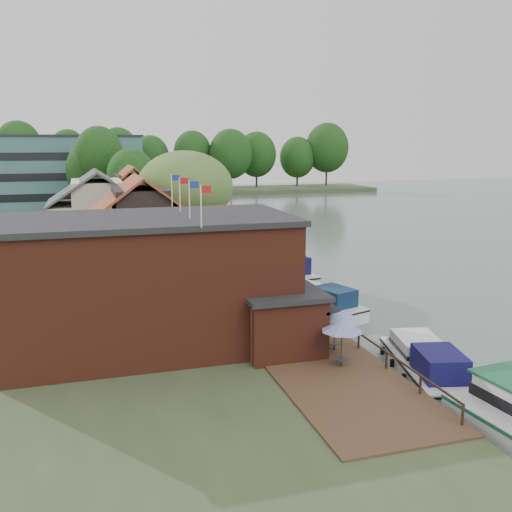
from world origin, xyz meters
TOP-DOWN VIEW (x-y plane):
  - ground at (0.00, 0.00)m, footprint 260.00×260.00m
  - quay_deck at (-8.00, 10.00)m, footprint 6.00×50.00m
  - quay_rail at (-5.30, 10.50)m, footprint 0.20×49.00m
  - pub at (-14.00, -1.00)m, footprint 20.00×11.00m
  - hotel_block at (-22.00, 70.00)m, footprint 25.40×12.40m
  - cottage_a at (-15.00, 14.00)m, footprint 8.60×7.60m
  - cottage_b at (-18.00, 24.00)m, footprint 9.60×8.60m
  - cottage_c at (-14.00, 33.00)m, footprint 7.60×7.60m
  - willow at (-10.50, 19.00)m, footprint 8.60×8.60m
  - umbrella_0 at (-7.30, -7.02)m, footprint 2.10×2.10m
  - umbrella_1 at (-6.68, -4.84)m, footprint 2.14×2.14m
  - umbrella_2 at (-7.95, -1.80)m, footprint 2.14×2.14m
  - umbrella_3 at (-6.63, 2.45)m, footprint 2.31×2.31m
  - umbrella_4 at (-7.18, 5.20)m, footprint 2.13×2.13m
  - umbrella_5 at (-6.89, 7.65)m, footprint 2.36×2.36m
  - cruiser_0 at (-2.77, -7.64)m, footprint 5.03×9.72m
  - cruiser_1 at (-3.42, 5.08)m, footprint 5.70×9.62m
  - cruiser_2 at (-2.78, 15.17)m, footprint 4.51×10.91m
  - cruiser_3 at (-2.80, 25.63)m, footprint 5.60×9.74m
  - cruiser_4 at (-2.26, 34.60)m, footprint 4.84×10.39m
  - swan at (-2.83, -10.48)m, footprint 0.44×0.44m
  - bank_tree_0 at (-13.14, 43.82)m, footprint 6.23×6.23m
  - bank_tree_1 at (-16.81, 51.03)m, footprint 6.52×6.52m
  - bank_tree_2 at (-17.17, 58.07)m, footprint 8.70×8.70m
  - bank_tree_3 at (-10.55, 78.20)m, footprint 7.22×7.22m
  - bank_tree_4 at (-12.05, 85.71)m, footprint 7.95×7.95m
  - bank_tree_5 at (-13.85, 92.67)m, footprint 6.17×6.17m

SIDE VIEW (x-z plane):
  - ground at x=0.00m, z-range 0.00..0.00m
  - swan at x=-2.83m, z-range 0.00..0.44m
  - quay_deck at x=-8.00m, z-range 1.00..1.10m
  - cruiser_1 at x=-3.42m, z-range 0.00..2.19m
  - cruiser_3 at x=-2.80m, z-range 0.00..2.22m
  - cruiser_0 at x=-2.77m, z-range 0.00..2.23m
  - cruiser_4 at x=-2.26m, z-range 0.00..2.43m
  - cruiser_2 at x=-2.78m, z-range 0.00..2.60m
  - quay_rail at x=-5.30m, z-range 1.00..2.00m
  - umbrella_0 at x=-7.30m, z-range 1.10..3.48m
  - umbrella_1 at x=-6.68m, z-range 1.10..3.48m
  - umbrella_2 at x=-7.95m, z-range 1.10..3.48m
  - umbrella_3 at x=-6.63m, z-range 1.10..3.48m
  - umbrella_4 at x=-7.18m, z-range 1.10..3.48m
  - umbrella_5 at x=-6.89m, z-range 1.10..3.48m
  - pub at x=-14.00m, z-range 1.00..8.30m
  - cottage_a at x=-15.00m, z-range 1.00..9.50m
  - cottage_b at x=-18.00m, z-range 1.00..9.50m
  - cottage_c at x=-14.00m, z-range 1.00..9.50m
  - bank_tree_5 at x=-13.85m, z-range 1.00..11.25m
  - bank_tree_0 at x=-13.14m, z-range 1.00..11.38m
  - willow at x=-10.50m, z-range 1.00..11.43m
  - bank_tree_3 at x=-10.55m, z-range 1.00..11.72m
  - bank_tree_2 at x=-17.17m, z-range 1.00..12.83m
  - hotel_block at x=-22.00m, z-range 1.00..13.30m
  - bank_tree_1 at x=-16.81m, z-range 1.00..14.31m
  - bank_tree_4 at x=-12.05m, z-range 1.00..14.96m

